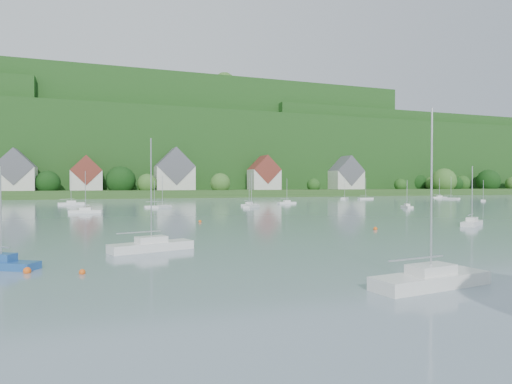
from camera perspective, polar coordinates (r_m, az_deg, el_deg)
far_shore_strip at (r=203.14m, az=-12.36°, el=-0.13°), size 600.00×60.00×3.00m
forested_ridge at (r=271.86m, az=-14.13°, el=4.65°), size 620.00×181.22×69.89m
village_building_0 at (r=190.78m, az=-28.48°, el=2.11°), size 14.00×10.40×16.00m
village_building_1 at (r=190.55m, az=-20.94°, el=1.94°), size 12.00×9.36×14.00m
village_building_2 at (r=192.01m, az=-10.44°, el=2.43°), size 16.00×11.44×18.00m
village_building_3 at (r=200.40m, az=1.03°, el=2.15°), size 13.00×10.40×15.50m
village_building_4 at (r=223.76m, az=11.51°, el=2.05°), size 15.00×10.40×16.50m
near_sailboat_0 at (r=25.48m, az=21.54°, el=-10.25°), size 7.17×2.83×9.42m
near_sailboat_1 at (r=33.07m, az=-29.92°, el=-7.87°), size 4.88×3.64×6.56m
near_sailboat_3 at (r=64.96m, az=25.99°, el=-3.51°), size 5.72×4.52×7.80m
near_sailboat_6 at (r=37.36m, az=-13.30°, el=-6.64°), size 7.05×3.81×9.17m
mooring_buoy_0 at (r=29.14m, az=-21.42°, el=-9.78°), size 0.39×0.39×0.39m
mooring_buoy_2 at (r=54.67m, az=15.08°, el=-4.72°), size 0.48×0.48×0.48m
mooring_buoy_3 at (r=63.64m, az=-7.21°, el=-3.89°), size 0.43×0.43×0.43m
mooring_buoy_5 at (r=30.82m, az=-27.33°, el=-9.23°), size 0.47×0.47×0.47m
far_sailboat_cluster at (r=124.50m, az=-3.82°, el=-1.32°), size 191.05×73.05×8.71m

